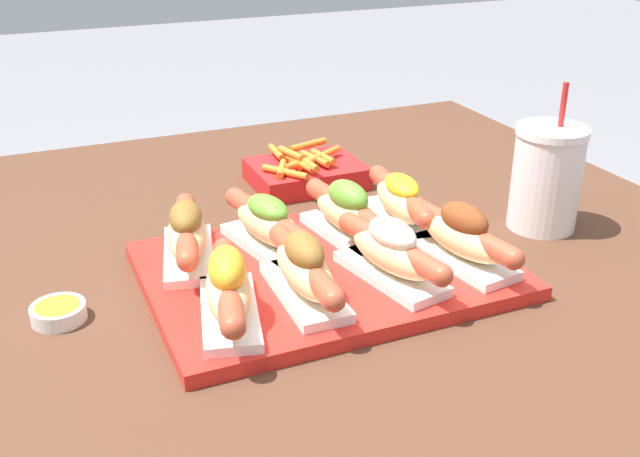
{
  "coord_description": "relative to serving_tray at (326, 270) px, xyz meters",
  "views": [
    {
      "loc": [
        -0.38,
        -0.82,
        1.16
      ],
      "look_at": [
        -0.05,
        -0.05,
        0.77
      ],
      "focal_mm": 42.0,
      "sensor_mm": 36.0,
      "label": 1
    }
  ],
  "objects": [
    {
      "name": "patio_table",
      "position": [
        0.05,
        0.07,
        -0.36
      ],
      "size": [
        1.09,
        1.15,
        0.71
      ],
      "color": "#4C2D1E",
      "rests_on": "ground_plane"
    },
    {
      "name": "hot_dog_6",
      "position": [
        0.06,
        0.06,
        0.04
      ],
      "size": [
        0.08,
        0.19,
        0.08
      ],
      "color": "white",
      "rests_on": "serving_tray"
    },
    {
      "name": "hot_dog_5",
      "position": [
        -0.05,
        0.07,
        0.04
      ],
      "size": [
        0.09,
        0.19,
        0.07
      ],
      "color": "white",
      "rests_on": "serving_tray"
    },
    {
      "name": "hot_dog_3",
      "position": [
        0.16,
        -0.06,
        0.04
      ],
      "size": [
        0.08,
        0.19,
        0.08
      ],
      "color": "white",
      "rests_on": "serving_tray"
    },
    {
      "name": "hot_dog_0",
      "position": [
        -0.15,
        -0.07,
        0.04
      ],
      "size": [
        0.09,
        0.19,
        0.08
      ],
      "color": "white",
      "rests_on": "serving_tray"
    },
    {
      "name": "fries_basket",
      "position": [
        0.1,
        0.3,
        0.01
      ],
      "size": [
        0.17,
        0.14,
        0.06
      ],
      "color": "red",
      "rests_on": "patio_table"
    },
    {
      "name": "hot_dog_4",
      "position": [
        -0.15,
        0.08,
        0.04
      ],
      "size": [
        0.09,
        0.19,
        0.08
      ],
      "color": "white",
      "rests_on": "serving_tray"
    },
    {
      "name": "serving_tray",
      "position": [
        0.0,
        0.0,
        0.0
      ],
      "size": [
        0.44,
        0.32,
        0.02
      ],
      "color": "red",
      "rests_on": "patio_table"
    },
    {
      "name": "sauce_bowl",
      "position": [
        -0.32,
        0.03,
        0.0
      ],
      "size": [
        0.06,
        0.06,
        0.02
      ],
      "color": "white",
      "rests_on": "patio_table"
    },
    {
      "name": "hot_dog_7",
      "position": [
        0.14,
        0.07,
        0.04
      ],
      "size": [
        0.08,
        0.2,
        0.07
      ],
      "color": "white",
      "rests_on": "serving_tray"
    },
    {
      "name": "drink_cup",
      "position": [
        0.34,
        0.02,
        0.07
      ],
      "size": [
        0.1,
        0.1,
        0.21
      ],
      "color": "white",
      "rests_on": "patio_table"
    },
    {
      "name": "hot_dog_2",
      "position": [
        0.06,
        -0.06,
        0.04
      ],
      "size": [
        0.09,
        0.19,
        0.08
      ],
      "color": "white",
      "rests_on": "serving_tray"
    },
    {
      "name": "hot_dog_1",
      "position": [
        -0.05,
        -0.06,
        0.04
      ],
      "size": [
        0.06,
        0.2,
        0.08
      ],
      "color": "white",
      "rests_on": "serving_tray"
    }
  ]
}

